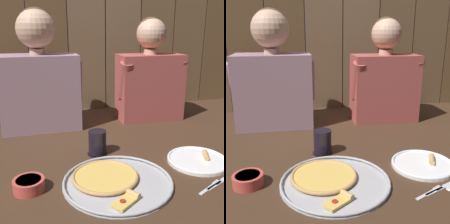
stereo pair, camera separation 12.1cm
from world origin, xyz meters
TOP-DOWN VIEW (x-y plane):
  - ground_plane at (0.00, 0.00)m, footprint 3.20×3.20m
  - pizza_tray at (-0.09, -0.17)m, footprint 0.39×0.39m
  - dinner_plate at (0.29, -0.11)m, footprint 0.25×0.25m
  - drinking_glass at (-0.10, 0.07)m, footprint 0.09×0.09m
  - dipping_bowl at (-0.38, -0.14)m, footprint 0.11×0.11m
  - table_fork at (0.23, -0.29)m, footprint 0.12×0.07m
  - table_knife at (0.28, -0.27)m, footprint 0.15×0.08m
  - diner_left at (-0.32, 0.49)m, footprint 0.45×0.23m
  - diner_right at (0.32, 0.49)m, footprint 0.41×0.21m
  - wooden_backdrop_wall at (0.00, 0.81)m, footprint 2.19×0.03m

SIDE VIEW (x-z plane):
  - ground_plane at x=0.00m, z-range 0.00..0.00m
  - table_knife at x=0.28m, z-range 0.00..0.00m
  - table_fork at x=0.23m, z-range 0.00..0.01m
  - dinner_plate at x=0.29m, z-range -0.01..0.03m
  - pizza_tray at x=-0.09m, z-range 0.00..0.02m
  - dipping_bowl at x=-0.38m, z-range 0.00..0.04m
  - drinking_glass at x=-0.10m, z-range 0.00..0.11m
  - diner_right at x=0.32m, z-range -0.03..0.56m
  - diner_left at x=-0.32m, z-range -0.03..0.61m
  - wooden_backdrop_wall at x=0.00m, z-range 0.00..1.10m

